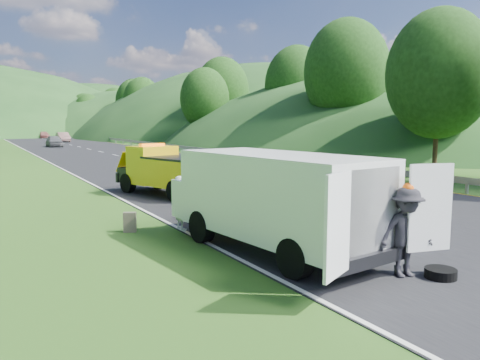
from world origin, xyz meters
TOP-DOWN VIEW (x-y plane):
  - ground at (0.00, 0.00)m, footprint 320.00×320.00m
  - road_surface at (3.00, 40.00)m, footprint 14.00×200.00m
  - guardrail at (10.30, 52.50)m, footprint 0.06×140.00m
  - tree_line_right at (23.00, 60.00)m, footprint 14.00×140.00m
  - hills_backdrop at (6.50, 134.70)m, footprint 201.00×288.60m
  - tow_truck at (-1.80, 7.60)m, footprint 3.27×5.65m
  - white_van at (-2.77, -2.49)m, footprint 3.83×7.30m
  - woman at (-3.89, 0.80)m, footprint 0.49×0.64m
  - child at (-2.29, 0.35)m, footprint 0.60×0.58m
  - worker at (-1.47, -5.62)m, footprint 1.38×1.00m
  - suitcase at (-5.32, 1.32)m, footprint 0.43×0.35m
  - spare_tire at (-0.90, -6.07)m, footprint 0.65×0.65m
  - passing_suv at (4.70, 11.95)m, footprint 3.32×6.00m
  - dist_car_a at (0.20, 53.72)m, footprint 1.78×4.43m
  - dist_car_b at (3.74, 68.68)m, footprint 1.68×4.81m
  - dist_car_c at (3.60, 90.32)m, footprint 1.83×4.49m

SIDE VIEW (x-z plane):
  - ground at x=0.00m, z-range 0.00..0.00m
  - guardrail at x=10.30m, z-range -0.76..0.76m
  - tree_line_right at x=23.00m, z-range -7.00..7.00m
  - hills_backdrop at x=6.50m, z-range -22.00..22.00m
  - woman at x=-3.89m, z-range -0.82..0.82m
  - child at x=-2.29m, z-range -0.49..0.49m
  - worker at x=-1.47m, z-range -0.96..0.96m
  - spare_tire at x=-0.90m, z-range -0.10..0.10m
  - passing_suv at x=4.70m, z-range -0.80..0.80m
  - dist_car_a at x=0.20m, z-range -0.75..0.75m
  - dist_car_b at x=3.74m, z-range -0.79..0.79m
  - dist_car_c at x=3.60m, z-range -0.65..0.65m
  - road_surface at x=3.00m, z-range 0.00..0.02m
  - suitcase at x=-5.32m, z-range 0.00..0.60m
  - tow_truck at x=-1.80m, z-range -0.03..2.27m
  - white_van at x=-2.77m, z-range 0.16..2.66m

